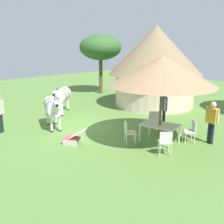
# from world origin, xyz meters

# --- Properties ---
(ground_plane) EXTENTS (36.00, 36.00, 0.00)m
(ground_plane) POSITION_xyz_m (0.00, 0.00, 0.00)
(ground_plane) COLOR #577F39
(thatched_hut) EXTENTS (5.60, 5.60, 4.75)m
(thatched_hut) POSITION_xyz_m (-1.47, 5.93, 2.56)
(thatched_hut) COLOR beige
(thatched_hut) RESTS_ON ground_plane
(shade_umbrella) EXTENTS (4.09, 4.09, 3.40)m
(shade_umbrella) POSITION_xyz_m (2.94, 1.32, 2.85)
(shade_umbrella) COLOR brown
(shade_umbrella) RESTS_ON ground_plane
(patio_dining_table) EXTENTS (1.66, 1.31, 0.74)m
(patio_dining_table) POSITION_xyz_m (2.94, 1.32, 0.66)
(patio_dining_table) COLOR silver
(patio_dining_table) RESTS_ON ground_plane
(patio_chair_near_lawn) EXTENTS (0.60, 0.59, 0.90)m
(patio_chair_near_lawn) POSITION_xyz_m (2.25, 0.27, 0.52)
(patio_chair_near_lawn) COLOR white
(patio_chair_near_lawn) RESTS_ON ground_plane
(patio_chair_near_hut) EXTENTS (0.61, 0.61, 0.90)m
(patio_chair_near_hut) POSITION_xyz_m (3.90, 0.51, 0.52)
(patio_chair_near_hut) COLOR silver
(patio_chair_near_hut) RESTS_ON ground_plane
(patio_chair_east_end) EXTENTS (0.61, 0.60, 0.90)m
(patio_chair_east_end) POSITION_xyz_m (3.73, 2.31, 0.52)
(patio_chair_east_end) COLOR silver
(patio_chair_east_end) RESTS_ON ground_plane
(patio_chair_west_end) EXTENTS (0.60, 0.61, 0.90)m
(patio_chair_west_end) POSITION_xyz_m (1.95, 2.11, 0.52)
(patio_chair_west_end) COLOR silver
(patio_chair_west_end) RESTS_ON ground_plane
(guest_beside_umbrella) EXTENTS (0.48, 0.48, 1.71)m
(guest_beside_umbrella) POSITION_xyz_m (1.86, 2.87, 1.03)
(guest_beside_umbrella) COLOR black
(guest_beside_umbrella) RESTS_ON ground_plane
(guest_behind_table) EXTENTS (0.60, 0.27, 1.69)m
(guest_behind_table) POSITION_xyz_m (4.32, 2.75, 1.02)
(guest_behind_table) COLOR black
(guest_behind_table) RESTS_ON ground_plane
(striped_lounge_chair) EXTENTS (0.96, 0.86, 0.62)m
(striped_lounge_chair) POSITION_xyz_m (0.91, -1.38, 0.25)
(striped_lounge_chair) COLOR #C7404A
(striped_lounge_chair) RESTS_ON ground_plane
(zebra_nearest_camera) EXTENTS (2.10, 1.12, 1.55)m
(zebra_nearest_camera) POSITION_xyz_m (-1.34, -1.06, 1.01)
(zebra_nearest_camera) COLOR silver
(zebra_nearest_camera) RESTS_ON ground_plane
(zebra_by_umbrella) EXTENTS (1.82, 1.82, 1.50)m
(zebra_by_umbrella) POSITION_xyz_m (-3.43, 0.55, 0.97)
(zebra_by_umbrella) COLOR silver
(zebra_by_umbrella) RESTS_ON ground_plane
(acacia_tree_behind_hut) EXTENTS (3.05, 3.05, 4.29)m
(acacia_tree_behind_hut) POSITION_xyz_m (-6.54, 5.70, 3.35)
(acacia_tree_behind_hut) COLOR brown
(acacia_tree_behind_hut) RESTS_ON ground_plane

